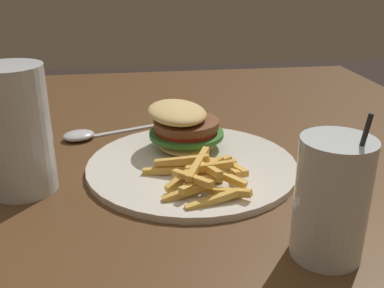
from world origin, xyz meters
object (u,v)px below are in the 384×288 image
meal_plate_near (189,149)px  beer_glass (17,133)px  spoon (83,135)px  juice_glass (331,204)px

meal_plate_near → beer_glass: bearing=102.9°
meal_plate_near → beer_glass: beer_glass is taller
meal_plate_near → beer_glass: (-0.05, 0.24, 0.06)m
beer_glass → spoon: beer_glass is taller
meal_plate_near → juice_glass: (-0.25, -0.11, 0.04)m
beer_glass → juice_glass: beer_glass is taller
juice_glass → spoon: size_ratio=0.93×
meal_plate_near → spoon: (0.13, 0.17, -0.02)m
beer_glass → spoon: size_ratio=0.99×
beer_glass → spoon: bearing=-19.6°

